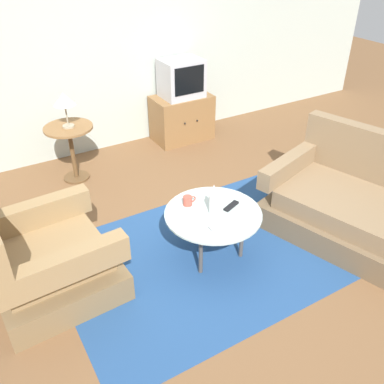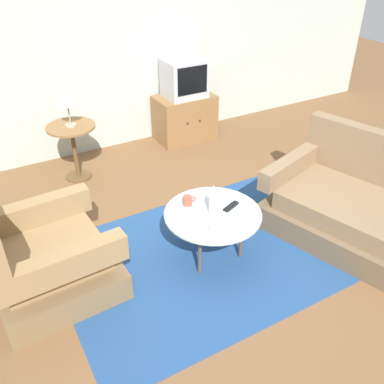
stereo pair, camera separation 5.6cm
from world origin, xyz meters
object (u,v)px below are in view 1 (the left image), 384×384
Objects in this scene: armchair at (45,263)px; television at (181,78)px; tv_stand at (182,118)px; mug at (188,201)px; table_lamp at (64,100)px; side_table at (71,142)px; tv_remote_silver at (218,226)px; vase at (214,200)px; coffee_table at (213,216)px; couch at (357,207)px; tv_remote_dark at (231,206)px.

armchair is 1.89× the size of television.
tv_stand is 6.21× the size of mug.
table_lamp is at bearing -168.38° from tv_stand.
side_table is 0.84× the size of tv_stand.
vase is at bearing -108.02° from tv_remote_silver.
couch is at bearing -17.01° from coffee_table.
tv_stand reaches higher than coffee_table.
tv_remote_dark is at bearing -66.98° from side_table.
armchair is 0.56× the size of couch.
armchair is 1.93m from table_lamp.
armchair is 3.07m from tv_stand.
couch reaches higher than tv_remote_silver.
side_table is at bearing -168.78° from tv_stand.
table_lamp is at bearing 23.37° from couch.
tv_remote_silver is (-1.04, -2.45, -0.38)m from television.
mug is at bearing -57.36° from tv_remote_dark.
vase is at bearing 55.88° from couch.
armchair reaches higher than tv_remote_silver.
couch is 9.95× the size of tv_remote_dark.
tv_remote_silver is (0.57, -2.13, -0.01)m from side_table.
television reaches higher than tv_stand.
television reaches higher than tv_remote_dark.
tv_remote_silver is at bearing -74.96° from table_lamp.
armchair is 2.82m from couch.
coffee_table is at bearing -71.66° from table_lamp.
mug is at bearing -73.18° from side_table.
coffee_table is at bearing -71.66° from side_table.
mug is at bearing -73.19° from table_lamp.
television is 2.34m from mug.
armchair is at bearing -16.45° from tv_remote_silver.
tv_stand is at bearing 61.99° from mug.
couch is 10.95× the size of tv_remote_silver.
coffee_table is 0.21m from tv_remote_silver.
armchair is at bearing 168.89° from vase.
coffee_table is 0.26m from mug.
television is 3.23× the size of tv_remote_silver.
couch is at bearing -81.77° from television.
table_lamp is (0.00, -0.01, 0.49)m from side_table.
side_table reaches higher than mug.
tv_remote_silver is (0.05, -0.41, -0.03)m from mug.
coffee_table is at bearing -113.09° from television.
coffee_table is 0.17m from vase.
couch reaches higher than coffee_table.
tv_stand is at bearing 66.91° from coffee_table.
tv_remote_silver is (0.57, -2.12, -0.50)m from table_lamp.
tv_remote_dark is at bearing -141.34° from tv_remote_silver.
tv_stand is 2.01× the size of table_lamp.
table_lamp is 2.39× the size of tv_remote_silver.
coffee_table is 2.05m from side_table.
side_table is 1.65m from tv_stand.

